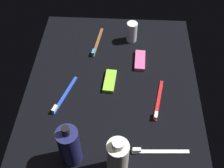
% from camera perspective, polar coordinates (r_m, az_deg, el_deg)
% --- Properties ---
extents(ground_plane, '(0.84, 0.64, 0.01)m').
position_cam_1_polar(ground_plane, '(1.03, -0.00, -1.27)').
color(ground_plane, black).
extents(lotion_bottle, '(0.06, 0.06, 0.18)m').
position_cam_1_polar(lotion_bottle, '(0.82, -8.79, -12.57)').
color(lotion_bottle, '#1C1E4F').
rests_on(lotion_bottle, ground_plane).
extents(bodywash_bottle, '(0.06, 0.06, 0.17)m').
position_cam_1_polar(bodywash_bottle, '(0.80, 1.17, -15.03)').
color(bodywash_bottle, silver).
rests_on(bodywash_bottle, ground_plane).
extents(deodorant_stick, '(0.04, 0.04, 0.09)m').
position_cam_1_polar(deodorant_stick, '(1.18, 4.12, 10.72)').
color(deodorant_stick, silver).
rests_on(deodorant_stick, ground_plane).
extents(toothbrush_blue, '(0.17, 0.07, 0.02)m').
position_cam_1_polar(toothbrush_blue, '(1.01, -9.99, -2.53)').
color(toothbrush_blue, blue).
rests_on(toothbrush_blue, ground_plane).
extents(toothbrush_red, '(0.18, 0.05, 0.02)m').
position_cam_1_polar(toothbrush_red, '(0.99, 9.55, -3.65)').
color(toothbrush_red, red).
rests_on(toothbrush_red, ground_plane).
extents(toothbrush_brown, '(0.18, 0.04, 0.02)m').
position_cam_1_polar(toothbrush_brown, '(1.19, -3.12, 8.44)').
color(toothbrush_brown, brown).
rests_on(toothbrush_brown, ground_plane).
extents(toothbrush_white, '(0.02, 0.18, 0.02)m').
position_cam_1_polar(toothbrush_white, '(0.89, 9.30, -13.55)').
color(toothbrush_white, white).
rests_on(toothbrush_white, ground_plane).
extents(snack_bar_lime, '(0.11, 0.05, 0.01)m').
position_cam_1_polar(snack_bar_lime, '(1.04, -0.45, 0.62)').
color(snack_bar_lime, '#8CD133').
rests_on(snack_bar_lime, ground_plane).
extents(snack_bar_pink, '(0.11, 0.04, 0.01)m').
position_cam_1_polar(snack_bar_pink, '(1.11, 5.81, 4.87)').
color(snack_bar_pink, '#E55999').
rests_on(snack_bar_pink, ground_plane).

